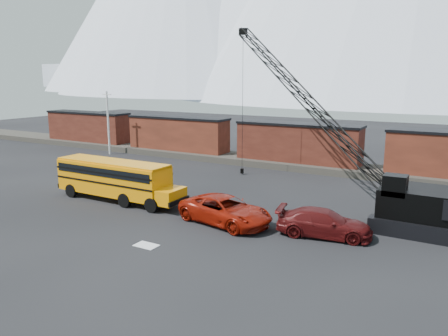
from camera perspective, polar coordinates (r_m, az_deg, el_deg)
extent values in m
plane|color=black|center=(29.64, -5.85, -7.37)|extent=(160.00, 160.00, 0.00)
cone|color=silver|center=(428.80, -11.05, 19.22)|extent=(220.00, 220.00, 140.00)
cube|color=#413D35|center=(48.48, 9.54, 0.48)|extent=(120.00, 5.00, 0.70)
cube|color=#582418|center=(66.30, -17.32, 5.16)|extent=(13.50, 2.90, 4.00)
cube|color=black|center=(66.12, -17.43, 6.92)|extent=(13.70, 3.10, 0.25)
cube|color=black|center=(69.63, -19.59, 3.89)|extent=(2.20, 2.40, 0.60)
cube|color=black|center=(63.50, -14.64, 3.50)|extent=(2.20, 2.40, 0.60)
cube|color=#401C12|center=(55.66, -6.01, 4.47)|extent=(13.50, 2.90, 4.00)
cube|color=black|center=(55.44, -6.06, 6.57)|extent=(13.70, 3.10, 0.25)
cube|color=black|center=(58.44, -9.32, 3.04)|extent=(2.20, 2.40, 0.60)
cube|color=black|center=(53.56, -2.33, 2.40)|extent=(2.20, 2.40, 0.60)
cube|color=#582418|center=(48.09, 9.63, 3.23)|extent=(13.50, 2.90, 4.00)
cube|color=black|center=(47.83, 9.71, 5.66)|extent=(13.70, 3.10, 0.25)
cube|color=black|center=(49.96, 5.05, 1.69)|extent=(2.20, 2.40, 0.60)
cube|color=black|center=(47.09, 14.35, 0.75)|extent=(2.20, 2.40, 0.60)
cube|color=black|center=(45.69, 23.53, -0.20)|extent=(2.20, 2.40, 0.60)
cylinder|color=silver|center=(57.67, -14.88, 5.69)|extent=(0.24, 0.24, 8.00)
cube|color=silver|center=(57.43, -15.07, 9.26)|extent=(1.40, 0.12, 0.12)
cube|color=silver|center=(26.40, -10.11, -9.92)|extent=(1.40, 0.90, 0.02)
cube|color=orange|center=(35.97, -14.28, -1.28)|extent=(10.00, 2.50, 2.50)
cube|color=orange|center=(32.56, -7.12, -3.62)|extent=(1.60, 2.30, 1.10)
cube|color=orange|center=(35.71, -14.39, 0.76)|extent=(10.00, 2.30, 0.18)
cube|color=black|center=(34.96, -15.78, -0.55)|extent=(9.60, 0.05, 0.65)
cube|color=black|center=(36.71, -12.97, 0.17)|extent=(9.60, 0.05, 0.65)
cube|color=black|center=(32.15, -5.89, -4.35)|extent=(0.15, 2.45, 0.35)
cube|color=black|center=(39.82, -19.43, -1.82)|extent=(0.15, 2.50, 0.35)
cylinder|color=black|center=(38.08, -19.29, -2.80)|extent=(1.10, 0.35, 1.10)
cylinder|color=black|center=(39.56, -16.78, -2.11)|extent=(1.10, 0.35, 1.10)
cylinder|color=black|center=(33.99, -12.86, -4.14)|extent=(1.10, 0.35, 1.10)
cylinder|color=black|center=(35.64, -10.35, -3.29)|extent=(1.10, 0.35, 1.10)
cylinder|color=black|center=(32.33, -9.46, -4.82)|extent=(1.10, 0.35, 1.10)
cylinder|color=black|center=(34.06, -7.00, -3.89)|extent=(1.10, 0.35, 1.10)
imported|color=maroon|center=(29.45, 0.19, -5.53)|extent=(7.16, 4.35, 1.86)
imported|color=#490D0D|center=(27.89, 12.92, -7.02)|extent=(6.15, 3.40, 1.69)
cube|color=black|center=(29.35, 23.66, -7.50)|extent=(5.50, 1.00, 1.00)
cube|color=black|center=(32.39, 24.34, -5.79)|extent=(5.50, 1.00, 1.00)
cube|color=black|center=(30.48, 24.24, -4.10)|extent=(4.80, 3.60, 1.80)
cube|color=black|center=(29.19, 21.45, -2.10)|extent=(1.40, 1.20, 1.30)
cube|color=black|center=(28.66, 21.28, -2.34)|extent=(1.20, 0.06, 0.90)
cube|color=black|center=(43.65, 2.52, 17.39)|extent=(0.70, 0.50, 0.60)
cylinder|color=black|center=(43.52, 2.44, 8.19)|extent=(0.04, 0.04, 13.68)
cube|color=black|center=(44.42, 2.37, -0.39)|extent=(0.25, 0.25, 0.50)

